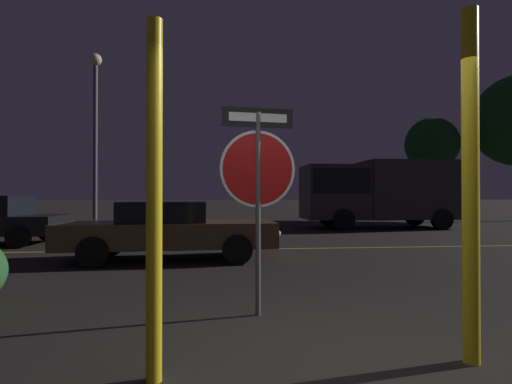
{
  "coord_description": "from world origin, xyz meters",
  "views": [
    {
      "loc": [
        -0.92,
        -3.09,
        1.37
      ],
      "look_at": [
        -0.13,
        4.76,
        1.45
      ],
      "focal_mm": 28.0,
      "sensor_mm": 36.0,
      "label": 1
    }
  ],
  "objects": [
    {
      "name": "yellow_pole_left",
      "position": [
        -1.37,
        -0.07,
        1.34
      ],
      "size": [
        0.12,
        0.12,
        2.69
      ],
      "primitive_type": "cylinder",
      "color": "yellow",
      "rests_on": "ground_plane"
    },
    {
      "name": "street_lamp",
      "position": [
        -5.47,
        12.55,
        4.41
      ],
      "size": [
        0.46,
        0.46,
        6.78
      ],
      "color": "#4C4C51",
      "rests_on": "ground_plane"
    },
    {
      "name": "delivery_truck",
      "position": [
        5.99,
        13.31,
        1.61
      ],
      "size": [
        6.77,
        2.62,
        2.85
      ],
      "rotation": [
        0.0,
        0.0,
        1.56
      ],
      "color": "#2D2D33",
      "rests_on": "ground_plane"
    },
    {
      "name": "tree_0",
      "position": [
        11.54,
        18.82,
        4.34
      ],
      "size": [
        3.03,
        3.03,
        5.89
      ],
      "color": "#422D1E",
      "rests_on": "ground_plane"
    },
    {
      "name": "ground_plane",
      "position": [
        0.0,
        0.0,
        0.0
      ],
      "size": [
        260.0,
        260.0,
        0.0
      ],
      "primitive_type": "plane",
      "color": "black"
    },
    {
      "name": "road_center_stripe",
      "position": [
        0.0,
        7.1,
        0.0
      ],
      "size": [
        40.43,
        0.12,
        0.01
      ],
      "primitive_type": "cube",
      "color": "gold",
      "rests_on": "ground_plane"
    },
    {
      "name": "passing_car_2",
      "position": [
        -1.92,
        5.62,
        0.64
      ],
      "size": [
        4.58,
        1.97,
        1.25
      ],
      "rotation": [
        0.0,
        0.0,
        -1.53
      ],
      "color": "brown",
      "rests_on": "ground_plane"
    },
    {
      "name": "yellow_pole_right",
      "position": [
        1.17,
        0.0,
        1.46
      ],
      "size": [
        0.13,
        0.13,
        2.92
      ],
      "primitive_type": "cylinder",
      "color": "yellow",
      "rests_on": "ground_plane"
    },
    {
      "name": "stop_sign",
      "position": [
        -0.43,
        1.47,
        1.67
      ],
      "size": [
        0.88,
        0.12,
        2.38
      ],
      "rotation": [
        0.0,
        0.0,
        0.12
      ],
      "color": "#4C4C51",
      "rests_on": "ground_plane"
    }
  ]
}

